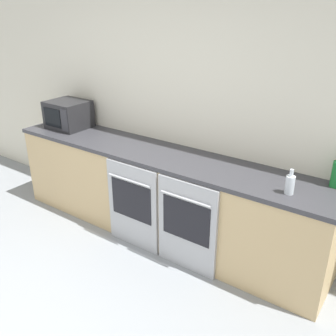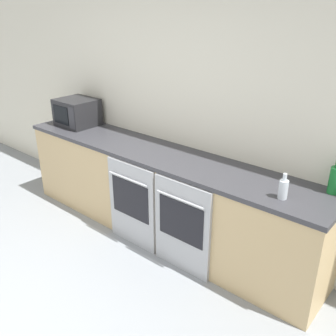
{
  "view_description": "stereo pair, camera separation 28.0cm",
  "coord_description": "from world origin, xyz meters",
  "views": [
    {
      "loc": [
        2.02,
        -0.7,
        2.21
      ],
      "look_at": [
        0.11,
        1.98,
        0.77
      ],
      "focal_mm": 40.0,
      "sensor_mm": 36.0,
      "label": 1
    },
    {
      "loc": [
        2.24,
        -0.53,
        2.21
      ],
      "look_at": [
        0.11,
        1.98,
        0.77
      ],
      "focal_mm": 40.0,
      "sensor_mm": 36.0,
      "label": 2
    }
  ],
  "objects": [
    {
      "name": "microwave",
      "position": [
        -1.31,
        2.02,
        1.06
      ],
      "size": [
        0.44,
        0.4,
        0.31
      ],
      "color": "#232326",
      "rests_on": "counter_back"
    },
    {
      "name": "wall_back",
      "position": [
        0.0,
        2.31,
        1.3
      ],
      "size": [
        10.0,
        0.06,
        2.6
      ],
      "color": "silver",
      "rests_on": "ground_plane"
    },
    {
      "name": "oven_left",
      "position": [
        -0.08,
        1.66,
        0.44
      ],
      "size": [
        0.59,
        0.06,
        0.86
      ],
      "color": "#A8AAAF",
      "rests_on": "ground_plane"
    },
    {
      "name": "counter_back",
      "position": [
        0.0,
        1.98,
        0.46
      ],
      "size": [
        3.42,
        0.62,
        0.91
      ],
      "color": "tan",
      "rests_on": "ground_plane"
    },
    {
      "name": "oven_right",
      "position": [
        0.54,
        1.66,
        0.44
      ],
      "size": [
        0.59,
        0.06,
        0.86
      ],
      "color": "#A8AAAF",
      "rests_on": "ground_plane"
    },
    {
      "name": "bottle_clear",
      "position": [
        1.31,
        1.86,
        0.99
      ],
      "size": [
        0.07,
        0.07,
        0.2
      ],
      "color": "silver",
      "rests_on": "counter_back"
    }
  ]
}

